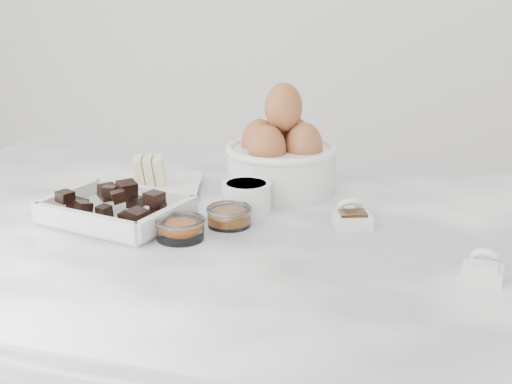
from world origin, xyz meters
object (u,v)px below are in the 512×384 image
Objects in this scene: sugar_ramekin at (246,196)px; honey_bowl at (229,216)px; butter_plate at (156,180)px; egg_bowl at (281,156)px; salt_spoon at (483,269)px; chocolate_dish at (116,207)px; vanilla_spoon at (352,217)px; zest_bowl at (180,228)px.

sugar_ramekin is 0.07m from honey_bowl.
egg_bowl is at bearing 18.51° from butter_plate.
butter_plate is 0.56m from salt_spoon.
chocolate_dish is at bearing -169.86° from honey_bowl.
butter_plate is 0.18m from sugar_ramekin.
sugar_ramekin is (0.18, -0.06, 0.01)m from butter_plate.
sugar_ramekin reaches higher than honey_bowl.
vanilla_spoon is (0.16, -0.01, -0.01)m from sugar_ramekin.
honey_bowl is (0.17, -0.12, -0.00)m from butter_plate.
vanilla_spoon is 1.23× the size of salt_spoon.
sugar_ramekin is at bearing 174.81° from vanilla_spoon.
honey_bowl is at bearing -94.49° from sugar_ramekin.
butter_plate is 0.21m from egg_bowl.
salt_spoon is (0.52, -0.06, -0.01)m from chocolate_dish.
sugar_ramekin is 0.13m from egg_bowl.
sugar_ramekin is at bearing -18.10° from butter_plate.
salt_spoon is (0.18, -0.14, -0.00)m from vanilla_spoon.
egg_bowl reaches higher than sugar_ramekin.
chocolate_dish is 2.94× the size of sugar_ramekin.
sugar_ramekin is at bearing 69.04° from zest_bowl.
egg_bowl is at bearing 81.72° from honey_bowl.
salt_spoon is (0.32, -0.28, -0.05)m from egg_bowl.
honey_bowl is at bearing 166.20° from salt_spoon.
sugar_ramekin is (0.17, 0.10, 0.00)m from chocolate_dish.
egg_bowl is (0.02, 0.12, 0.03)m from sugar_ramekin.
zest_bowl is 0.40m from salt_spoon.
sugar_ramekin is 1.25× the size of salt_spoon.
zest_bowl is at bearing -18.82° from chocolate_dish.
chocolate_dish is 3.68× the size of salt_spoon.
vanilla_spoon is (0.22, 0.12, -0.00)m from zest_bowl.
butter_plate reaches higher than sugar_ramekin.
zest_bowl is at bearing 177.66° from salt_spoon.
butter_plate is at bearing -161.49° from egg_bowl.
egg_bowl is 2.51× the size of vanilla_spoon.
vanilla_spoon is (0.17, 0.05, -0.00)m from honey_bowl.
butter_plate is (-0.00, 0.15, -0.00)m from chocolate_dish.
egg_bowl reaches higher than vanilla_spoon.
salt_spoon is at bearing -13.80° from honey_bowl.
butter_plate reaches higher than zest_bowl.
chocolate_dish is 0.15m from butter_plate.
sugar_ramekin is at bearing 85.51° from honey_bowl.
butter_plate is at bearing 161.90° from sugar_ramekin.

